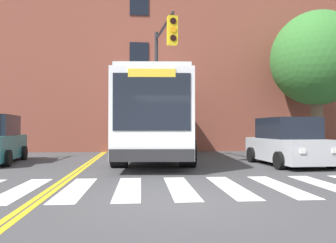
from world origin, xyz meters
name	(u,v)px	position (x,y,z in m)	size (l,w,h in m)	color
ground_plane	(178,201)	(0.00, 0.00, 0.00)	(120.00, 120.00, 0.00)	#424244
crosswalk	(129,188)	(-0.97, 1.38, 0.00)	(12.34, 3.14, 0.01)	white
lane_line_yellow_inner	(107,149)	(-2.74, 15.38, 0.00)	(0.12, 36.00, 0.01)	gold
lane_line_yellow_outer	(110,149)	(-2.58, 15.38, 0.00)	(0.12, 36.00, 0.01)	gold
city_bus	(156,118)	(0.04, 8.69, 1.81)	(3.51, 11.06, 3.34)	white
car_silver_far_lane	(288,143)	(4.77, 5.53, 0.81)	(2.19, 3.95, 1.75)	#B7BABF
traffic_light_overhead	(162,66)	(0.23, 7.24, 3.92)	(0.65, 3.57, 5.73)	#28282D
street_tree_curbside_large	(316,59)	(8.75, 10.50, 5.07)	(5.73, 5.86, 7.61)	brown
building_facade	(139,74)	(-0.70, 17.90, 5.35)	(43.52, 10.12, 10.69)	brown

